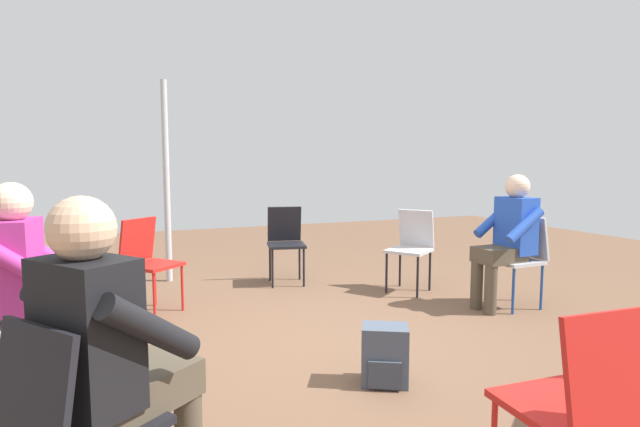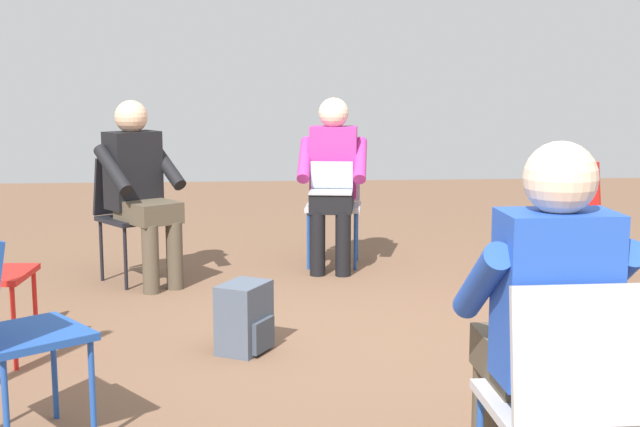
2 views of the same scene
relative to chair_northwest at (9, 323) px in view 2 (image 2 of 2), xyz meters
name	(u,v)px [view 2 (image 2 of 2)]	position (x,y,z in m)	size (l,w,h in m)	color
ground_plane	(366,345)	(1.18, -1.51, -0.50)	(14.00, 14.00, 0.00)	brown
chair_northwest	(9,323)	(0.00, 0.00, 0.00)	(0.57, 0.58, 0.85)	#1E4799
chair_northeast	(129,209)	(2.78, -0.07, 0.00)	(0.58, 0.57, 0.85)	black
chair_southeast	(563,214)	(2.36, -2.97, 0.00)	(0.58, 0.59, 0.85)	red
chair_west	(560,393)	(-0.87, -1.83, 0.00)	(0.45, 0.41, 0.85)	#B7B7BC
chair_east	(334,198)	(3.22, -1.52, 0.00)	(0.49, 0.45, 0.85)	#B7B7BC
person_with_laptop	(333,174)	(3.05, -1.49, 0.20)	(0.56, 0.54, 1.24)	black
person_in_blue	(544,314)	(-0.70, -1.83, 0.20)	(0.53, 0.50, 1.24)	#4C4233
person_in_black	(140,183)	(2.64, -0.17, 0.20)	(0.63, 0.63, 1.24)	#4C4233
backpack_near_laptop_user	(244,322)	(1.13, -0.87, -0.34)	(0.34, 0.31, 0.36)	#475160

